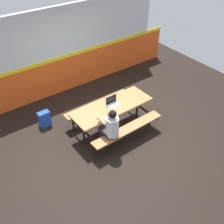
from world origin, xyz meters
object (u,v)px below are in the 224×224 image
picnic_table_main (112,111)px  student_nearer (110,126)px  laptop_silver (113,103)px  backpack_dark (44,119)px

picnic_table_main → student_nearer: (-0.46, -0.57, 0.13)m
laptop_silver → backpack_dark: bearing=141.7°
student_nearer → backpack_dark: size_ratio=2.74×
student_nearer → backpack_dark: (-0.91, 1.72, -0.49)m
laptop_silver → picnic_table_main: bearing=-143.4°
student_nearer → laptop_silver: student_nearer is taller
student_nearer → backpack_dark: bearing=117.7°
picnic_table_main → student_nearer: size_ratio=1.75×
picnic_table_main → backpack_dark: size_ratio=4.79×
backpack_dark → student_nearer: bearing=-62.3°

